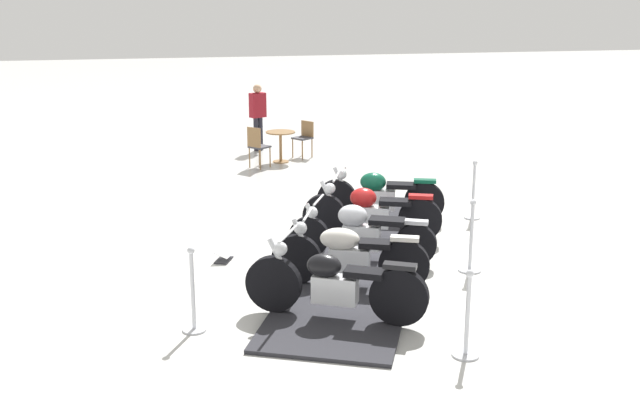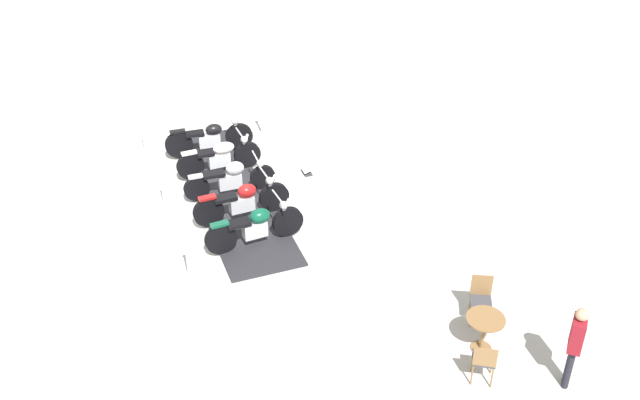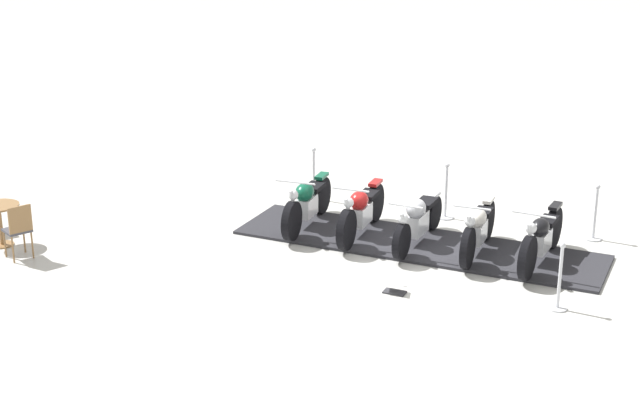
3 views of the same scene
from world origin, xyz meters
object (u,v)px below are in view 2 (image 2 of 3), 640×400
(motorcycle_forest, at_px, (256,226))
(stanchion_right_rear, at_px, (262,122))
(stanchion_left_rear, at_px, (144,143))
(motorcycle_cream, at_px, (220,156))
(motorcycle_maroon, at_px, (242,201))
(motorcycle_chrome, at_px, (231,178))
(stanchion_left_mid, at_px, (163,196))
(cafe_table, at_px, (485,326))
(cafe_chair_across_table, at_px, (481,296))
(stanchion_left_front, at_px, (188,263))
(info_placard, at_px, (307,171))
(bystander_person, at_px, (576,341))
(cafe_chair_near_table, at_px, (484,360))
(motorcycle_black, at_px, (210,137))

(motorcycle_forest, xyz_separation_m, stanchion_right_rear, (3.48, 3.79, -0.14))
(stanchion_left_rear, bearing_deg, motorcycle_cream, -70.32)
(stanchion_right_rear, bearing_deg, motorcycle_maroon, -137.18)
(motorcycle_chrome, relative_size, motorcycle_cream, 1.01)
(stanchion_left_mid, xyz_separation_m, cafe_table, (1.42, -7.97, 0.22))
(cafe_chair_across_table, bearing_deg, motorcycle_forest, -112.42)
(stanchion_left_front, relative_size, stanchion_right_rear, 1.01)
(motorcycle_chrome, bearing_deg, stanchion_left_front, -119.73)
(motorcycle_maroon, distance_m, stanchion_left_front, 2.35)
(motorcycle_cream, xyz_separation_m, stanchion_left_front, (-3.09, -2.79, -0.13))
(info_placard, distance_m, cafe_chair_across_table, 6.40)
(cafe_table, bearing_deg, motorcycle_forest, 98.82)
(info_placard, distance_m, cafe_table, 7.07)
(stanchion_left_rear, distance_m, bystander_person, 12.04)
(motorcycle_cream, bearing_deg, motorcycle_forest, -92.66)
(stanchion_left_mid, height_order, cafe_chair_near_table, stanchion_left_mid)
(stanchion_left_rear, bearing_deg, stanchion_right_rear, -24.64)
(motorcycle_cream, relative_size, info_placard, 5.14)
(motorcycle_black, xyz_separation_m, info_placard, (1.11, -2.49, -0.44))
(stanchion_left_rear, xyz_separation_m, cafe_chair_near_table, (-0.40, -10.94, 0.19))
(motorcycle_chrome, bearing_deg, bystander_person, -62.67)
(stanchion_right_rear, bearing_deg, motorcycle_cream, -157.73)
(stanchion_right_rear, xyz_separation_m, bystander_person, (-2.33, -10.67, 0.65))
(stanchion_left_mid, distance_m, cafe_chair_across_table, 7.73)
(motorcycle_chrome, relative_size, bystander_person, 1.20)
(motorcycle_chrome, xyz_separation_m, motorcycle_black, (0.88, 1.95, -0.00))
(motorcycle_cream, bearing_deg, info_placard, -22.37)
(motorcycle_forest, xyz_separation_m, stanchion_left_front, (-1.74, 0.12, -0.13))
(motorcycle_forest, relative_size, stanchion_left_rear, 2.10)
(motorcycle_forest, height_order, cafe_table, motorcycle_forest)
(motorcycle_black, height_order, stanchion_left_front, motorcycle_black)
(stanchion_left_rear, xyz_separation_m, stanchion_left_mid, (-1.15, -2.50, -0.00))
(cafe_table, bearing_deg, stanchion_left_mid, 100.11)
(motorcycle_chrome, bearing_deg, stanchion_right_rear, 61.29)
(motorcycle_chrome, height_order, cafe_table, motorcycle_chrome)
(bystander_person, bearing_deg, stanchion_left_rear, -21.36)
(info_placard, xyz_separation_m, cafe_table, (-2.06, -6.74, 0.50))
(motorcycle_cream, relative_size, stanchion_left_mid, 1.89)
(motorcycle_black, xyz_separation_m, bystander_person, (-0.63, -10.77, 0.53))
(stanchion_right_rear, xyz_separation_m, cafe_chair_near_table, (-3.33, -9.59, 0.16))
(stanchion_left_mid, height_order, cafe_chair_across_table, stanchion_left_mid)
(motorcycle_black, distance_m, info_placard, 2.76)
(stanchion_left_mid, distance_m, info_placard, 3.70)
(motorcycle_forest, height_order, motorcycle_chrome, motorcycle_forest)
(stanchion_left_rear, relative_size, bystander_person, 0.60)
(stanchion_right_rear, height_order, info_placard, stanchion_right_rear)
(cafe_chair_across_table, bearing_deg, bystander_person, 41.91)
(motorcycle_black, relative_size, cafe_chair_across_table, 2.16)
(motorcycle_black, distance_m, stanchion_left_rear, 1.75)
(stanchion_left_mid, relative_size, cafe_table, 1.45)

